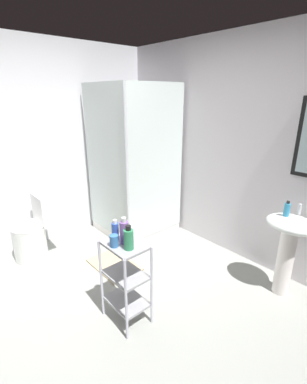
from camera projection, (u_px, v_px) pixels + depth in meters
The scene contains 14 objects.
ground_plane at pixel (108, 325), 2.37m from camera, with size 4.20×4.20×0.02m, color #949790.
wall_back at pixel (243, 152), 3.10m from camera, with size 4.20×0.14×2.50m.
wall_left at pixel (17, 149), 3.26m from camera, with size 0.10×4.20×2.50m, color white.
shower_stall at pixel (134, 202), 3.80m from camera, with size 0.92×0.92×2.00m.
pedestal_sink at pixel (289, 240), 2.57m from camera, with size 0.46×0.37×0.81m.
sink_faucet at pixel (300, 209), 2.55m from camera, with size 0.03×0.03×0.10m, color silver.
toilet at pixel (34, 233), 3.27m from camera, with size 0.37×0.49×0.76m.
storage_cart at pixel (126, 276), 2.29m from camera, with size 0.38×0.28×0.74m.
hand_soap_bottle at pixel (287, 209), 2.51m from camera, with size 0.05×0.05×0.14m.
body_wash_bottle_green at pixel (129, 239), 2.10m from camera, with size 0.08×0.08×0.20m.
shampoo_bottle_blue at pixel (115, 231), 2.23m from camera, with size 0.06×0.06×0.18m.
conditioner_bottle_purple at pixel (124, 232), 2.18m from camera, with size 0.07×0.07×0.22m.
rinse_cup at pixel (114, 241), 2.14m from camera, with size 0.07×0.07×0.10m, color #3870B2.
bath_mat at pixel (114, 265), 3.18m from camera, with size 0.60×0.40×0.02m, color tan.
Camera 1 is at (1.65, -0.93, 1.86)m, focal length 25.84 mm.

